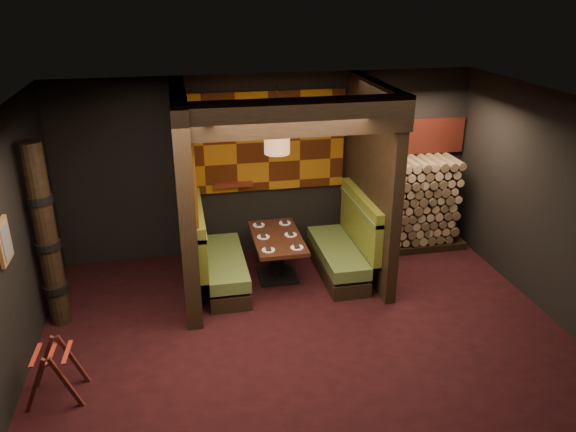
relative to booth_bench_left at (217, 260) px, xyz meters
The scene contains 23 objects.
floor 1.95m from the booth_bench_left, 59.77° to the right, with size 6.50×5.50×0.02m, color black.
ceiling 3.11m from the booth_bench_left, 59.77° to the right, with size 6.50×5.50×0.02m, color black.
wall_back 1.79m from the booth_bench_left, 49.10° to the left, with size 6.50×0.02×2.85m, color black.
wall_front 4.63m from the booth_bench_left, 77.70° to the right, with size 6.50×0.02×2.85m, color black.
wall_left 3.01m from the booth_bench_left, 144.33° to the right, with size 0.02×5.50×2.85m, color black.
wall_right 4.65m from the booth_bench_left, 21.35° to the right, with size 0.02×5.50×2.85m, color black.
partition_left 1.10m from the booth_bench_left, behind, with size 0.20×2.20×2.85m, color black.
partition_right 2.48m from the booth_bench_left, ahead, with size 0.15×2.10×2.85m, color black.
header_beam 2.60m from the booth_bench_left, 45.41° to the right, with size 2.85×0.18×0.44m, color black.
tapa_back_panel 2.00m from the booth_bench_left, 48.54° to the left, with size 2.40×0.06×1.55m, color #99590F.
tapa_side_panel 1.48m from the booth_bench_left, 146.90° to the left, with size 0.04×1.85×1.45m, color #99590F.
lacquer_shelf 1.32m from the booth_bench_left, 70.12° to the left, with size 0.60×0.12×0.07m, color #5B2014.
booth_bench_left is the anchor object (origin of this frame).
booth_bench_right 1.89m from the booth_bench_left, ahead, with size 0.68×1.60×1.14m.
dining_table 0.88m from the booth_bench_left, ahead, with size 0.70×1.28×0.68m.
place_settings 0.93m from the booth_bench_left, ahead, with size 0.58×1.06×0.03m.
pendant_lamp 1.97m from the booth_bench_left, ahead, with size 0.35×0.35×0.91m.
framed_picture 3.00m from the booth_bench_left, 145.49° to the right, with size 0.05×0.36×0.46m.
luggage_rack 2.78m from the booth_bench_left, 132.41° to the right, with size 0.63×0.45×0.66m.
totem_column 2.30m from the booth_bench_left, 165.25° to the right, with size 0.31×0.31×2.40m.
firewood_stack 3.34m from the booth_bench_left, 12.17° to the left, with size 1.73×0.70×1.50m.
mosaic_header 3.67m from the booth_bench_left, 17.60° to the left, with size 1.83×0.10×0.56m, color maroon.
bay_front_post 2.58m from the booth_bench_left, ahead, with size 0.08×0.08×2.85m, color black.
Camera 1 is at (-1.40, -5.59, 4.06)m, focal length 35.00 mm.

